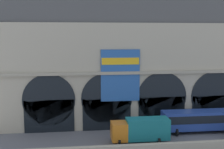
{
  "coord_description": "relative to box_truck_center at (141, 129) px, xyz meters",
  "views": [
    {
      "loc": [
        -8.58,
        -36.77,
        13.93
      ],
      "look_at": [
        -3.35,
        5.0,
        8.19
      ],
      "focal_mm": 47.48,
      "sensor_mm": 36.0,
      "label": 1
    }
  ],
  "objects": [
    {
      "name": "box_truck_center",
      "position": [
        0.0,
        0.0,
        0.0
      ],
      "size": [
        7.5,
        2.91,
        3.12
      ],
      "color": "orange",
      "rests_on": "ground"
    },
    {
      "name": "station_building",
      "position": [
        0.31,
        8.24,
        8.21
      ],
      "size": [
        42.84,
        5.83,
        20.43
      ],
      "color": "#B2A891",
      "rests_on": "ground"
    },
    {
      "name": "bus_mideast",
      "position": [
        9.31,
        2.9,
        0.08
      ],
      "size": [
        11.0,
        3.25,
        3.1
      ],
      "color": "#28479E",
      "rests_on": "ground"
    },
    {
      "name": "quay_parapet_wall",
      "position": [
        0.28,
        -3.79,
        -1.12
      ],
      "size": [
        90.0,
        0.7,
        1.16
      ],
      "primitive_type": "cube",
      "color": "#B2A891",
      "rests_on": "ground"
    },
    {
      "name": "ground_plane",
      "position": [
        0.28,
        0.52,
        -1.7
      ],
      "size": [
        200.0,
        200.0,
        0.0
      ],
      "primitive_type": "plane",
      "color": "slate"
    }
  ]
}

